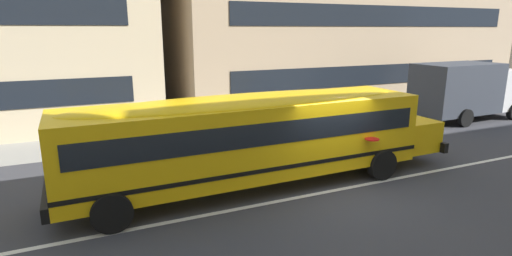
{
  "coord_description": "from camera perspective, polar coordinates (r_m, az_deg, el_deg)",
  "views": [
    {
      "loc": [
        -6.33,
        -8.7,
        4.42
      ],
      "look_at": [
        -2.14,
        0.63,
        1.89
      ],
      "focal_mm": 28.13,
      "sensor_mm": 36.0,
      "label": 1
    }
  ],
  "objects": [
    {
      "name": "ground_plane",
      "position": [
        11.63,
        11.07,
        -8.72
      ],
      "size": [
        400.0,
        400.0,
        0.0
      ],
      "primitive_type": "plane",
      "color": "#38383D"
    },
    {
      "name": "sidewalk_far",
      "position": [
        18.12,
        -3.0,
        -0.23
      ],
      "size": [
        120.0,
        3.0,
        0.01
      ],
      "primitive_type": "cube",
      "color": "gray",
      "rests_on": "ground_plane"
    },
    {
      "name": "lane_centreline",
      "position": [
        11.63,
        11.07,
        -8.7
      ],
      "size": [
        110.0,
        0.16,
        0.01
      ],
      "primitive_type": "cube",
      "color": "silver",
      "rests_on": "ground_plane"
    },
    {
      "name": "school_bus",
      "position": [
        11.29,
        0.1,
        -0.69
      ],
      "size": [
        11.9,
        2.82,
        2.65
      ],
      "rotation": [
        0.0,
        0.0,
        0.01
      ],
      "color": "yellow",
      "rests_on": "ground_plane"
    },
    {
      "name": "box_truck",
      "position": [
        22.51,
        27.83,
        4.94
      ],
      "size": [
        6.09,
        2.56,
        2.82
      ],
      "rotation": [
        0.0,
        0.0,
        0.02
      ],
      "color": "silver",
      "rests_on": "ground_plane"
    }
  ]
}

